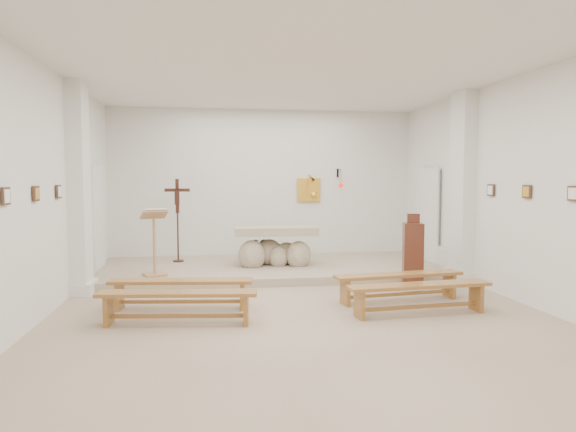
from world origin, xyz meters
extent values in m
cube|color=#C6AE8F|center=(0.00, 0.00, 0.00)|extent=(7.00, 10.00, 0.00)
cube|color=white|center=(-3.49, 0.00, 1.75)|extent=(0.02, 10.00, 3.50)
cube|color=white|center=(3.49, 0.00, 1.75)|extent=(0.02, 10.00, 3.50)
cube|color=white|center=(0.00, 4.99, 1.75)|extent=(7.00, 0.02, 3.50)
cube|color=silver|center=(0.00, 0.00, 3.49)|extent=(7.00, 10.00, 0.02)
cube|color=tan|center=(0.00, 3.50, 0.07)|extent=(6.98, 3.00, 0.15)
cube|color=white|center=(-3.37, 2.00, 1.75)|extent=(0.26, 0.55, 3.50)
cube|color=white|center=(3.37, 2.00, 1.75)|extent=(0.26, 0.55, 3.50)
cube|color=gold|center=(1.05, 4.96, 1.65)|extent=(0.55, 0.04, 0.55)
cube|color=black|center=(1.75, 4.97, 2.05)|extent=(0.04, 0.02, 0.20)
cylinder|color=black|center=(1.75, 4.82, 2.12)|extent=(0.02, 0.30, 0.02)
cylinder|color=black|center=(1.75, 4.67, 1.95)|extent=(0.01, 0.01, 0.34)
sphere|color=red|center=(1.75, 4.67, 1.76)|extent=(0.11, 0.11, 0.11)
cube|color=#452A1E|center=(-3.47, -0.80, 1.72)|extent=(0.03, 0.20, 0.20)
cube|color=#452A1E|center=(-3.47, 0.20, 1.72)|extent=(0.03, 0.20, 0.20)
cube|color=#452A1E|center=(-3.47, 1.20, 1.72)|extent=(0.03, 0.20, 0.20)
cube|color=#452A1E|center=(3.47, -0.80, 1.72)|extent=(0.03, 0.20, 0.20)
cube|color=#452A1E|center=(3.47, 0.20, 1.72)|extent=(0.03, 0.20, 0.20)
cube|color=#452A1E|center=(3.47, 1.20, 1.72)|extent=(0.03, 0.20, 0.20)
cube|color=silver|center=(-3.43, 2.70, 0.27)|extent=(0.10, 0.85, 0.52)
cube|color=silver|center=(3.43, 2.70, 0.27)|extent=(0.10, 0.85, 0.52)
ellipsoid|color=beige|center=(-0.42, 3.29, 0.38)|extent=(0.54, 0.46, 0.62)
ellipsoid|color=beige|center=(0.53, 3.28, 0.37)|extent=(0.51, 0.43, 0.58)
ellipsoid|color=beige|center=(-0.05, 3.57, 0.40)|extent=(0.58, 0.49, 0.54)
ellipsoid|color=beige|center=(0.31, 3.53, 0.35)|extent=(0.47, 0.40, 0.51)
ellipsoid|color=beige|center=(0.12, 3.36, 0.32)|extent=(0.40, 0.34, 0.47)
cube|color=beige|center=(0.08, 3.40, 0.86)|extent=(1.70, 0.73, 0.16)
cube|color=tan|center=(-2.25, 2.61, 0.17)|extent=(0.47, 0.47, 0.04)
cylinder|color=tan|center=(-2.25, 2.61, 0.68)|extent=(0.05, 0.05, 1.06)
cube|color=tan|center=(-2.24, 2.59, 1.27)|extent=(0.53, 0.45, 0.17)
cube|color=white|center=(-2.23, 2.55, 1.32)|extent=(0.45, 0.37, 0.14)
cylinder|color=#3C1C13|center=(-1.93, 4.19, 0.16)|extent=(0.23, 0.23, 0.03)
cylinder|color=#3C1C13|center=(-1.93, 4.19, 0.68)|extent=(0.03, 0.03, 1.06)
cube|color=#3C1C13|center=(-1.93, 4.19, 1.55)|extent=(0.07, 0.06, 0.72)
cube|color=#3C1C13|center=(-1.93, 4.19, 1.67)|extent=(0.53, 0.12, 0.07)
cube|color=#3C1C13|center=(-1.93, 4.16, 1.52)|extent=(0.10, 0.05, 0.31)
imported|color=#265622|center=(-0.37, 3.65, 0.42)|extent=(0.59, 0.55, 0.53)
cube|color=#522617|center=(2.39, 1.90, 0.56)|extent=(0.42, 0.42, 1.11)
cube|color=#522617|center=(2.39, 1.90, 1.19)|extent=(0.23, 0.10, 0.18)
cube|color=#9B682D|center=(-1.67, 0.68, 0.42)|extent=(2.11, 0.59, 0.05)
cube|color=#9B682D|center=(-2.56, 0.80, 0.20)|extent=(0.09, 0.31, 0.40)
cube|color=#9B682D|center=(-0.78, 0.57, 0.20)|extent=(0.09, 0.31, 0.40)
cube|color=#9B682D|center=(-1.67, 0.68, 0.11)|extent=(1.74, 0.28, 0.05)
cube|color=#9B682D|center=(1.67, 0.68, 0.42)|extent=(2.11, 0.58, 0.05)
cube|color=#9B682D|center=(0.78, 0.57, 0.20)|extent=(0.09, 0.31, 0.40)
cube|color=#9B682D|center=(2.56, 0.79, 0.20)|extent=(0.09, 0.31, 0.40)
cube|color=#9B682D|center=(1.67, 0.68, 0.11)|extent=(1.74, 0.27, 0.05)
cube|color=#9B682D|center=(-1.67, -0.12, 0.42)|extent=(2.11, 0.59, 0.05)
cube|color=#9B682D|center=(-2.56, -0.01, 0.20)|extent=(0.09, 0.31, 0.40)
cube|color=#9B682D|center=(-0.78, -0.23, 0.20)|extent=(0.09, 0.31, 0.40)
cube|color=#9B682D|center=(-1.67, -0.12, 0.11)|extent=(1.74, 0.27, 0.05)
cube|color=#9B682D|center=(1.67, -0.12, 0.42)|extent=(2.10, 0.50, 0.05)
cube|color=#9B682D|center=(0.77, -0.19, 0.20)|extent=(0.08, 0.31, 0.40)
cube|color=#9B682D|center=(2.56, -0.05, 0.20)|extent=(0.08, 0.31, 0.40)
cube|color=#9B682D|center=(1.67, -0.12, 0.11)|extent=(1.75, 0.20, 0.05)
camera|label=1|loc=(-1.22, -6.88, 1.91)|focal=32.00mm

